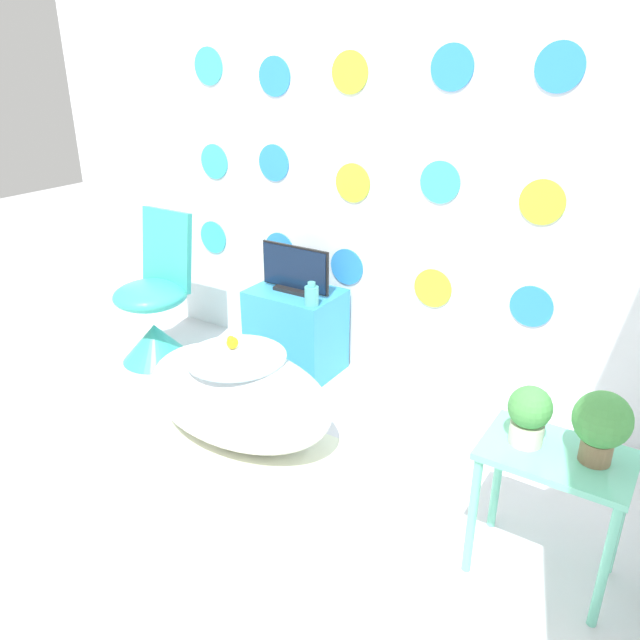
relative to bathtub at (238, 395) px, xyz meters
name	(u,v)px	position (x,y,z in m)	size (l,w,h in m)	color
ground_plane	(128,533)	(0.06, -0.77, -0.23)	(12.00, 12.00, 0.00)	silver
wall_back_dotted	(355,143)	(0.06, 0.97, 1.07)	(4.56, 0.05, 2.60)	white
rug	(234,445)	(0.03, -0.09, -0.23)	(1.40, 0.65, 0.01)	silver
bathtub	(238,395)	(0.00, 0.00, 0.00)	(1.00, 0.58, 0.46)	white
rubber_duck	(232,342)	(-0.04, 0.03, 0.26)	(0.06, 0.06, 0.07)	yellow
chair	(155,316)	(-0.96, 0.38, 0.05)	(0.43, 0.43, 0.89)	#38B2A3
tv_cabinet	(296,330)	(-0.17, 0.73, 0.02)	(0.51, 0.37, 0.49)	#389ED6
tv	(295,271)	(-0.17, 0.73, 0.38)	(0.44, 0.12, 0.26)	black
vase	(312,295)	(0.03, 0.60, 0.32)	(0.08, 0.08, 0.13)	#51B2AD
side_table	(553,477)	(1.47, -0.08, 0.19)	(0.49, 0.33, 0.52)	#72D8B7
potted_plant_left	(529,414)	(1.36, -0.08, 0.40)	(0.15, 0.15, 0.21)	beige
potted_plant_right	(602,423)	(1.58, -0.06, 0.43)	(0.18, 0.18, 0.25)	#8C6B4C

